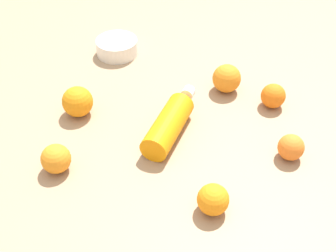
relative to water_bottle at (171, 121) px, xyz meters
The scene contains 9 objects.
ground_plane 0.06m from the water_bottle, behind, with size 2.40×2.40×0.00m, color #9E7F60.
water_bottle is the anchor object (origin of this frame).
orange_0 0.29m from the water_bottle, 17.65° to the left, with size 0.07×0.07×0.07m, color orange.
orange_1 0.30m from the water_bottle, 155.92° to the right, with size 0.07×0.07×0.07m, color orange.
orange_2 0.30m from the water_bottle, 21.35° to the right, with size 0.06×0.06×0.06m, color orange.
orange_3 0.25m from the water_bottle, 161.42° to the left, with size 0.08×0.08×0.08m, color orange.
orange_4 0.23m from the water_bottle, 45.31° to the left, with size 0.08×0.08×0.08m, color orange.
orange_5 0.27m from the water_bottle, 74.24° to the right, with size 0.07×0.07×0.07m, color orange.
ceramic_bowl 0.40m from the water_bottle, 111.69° to the left, with size 0.13×0.13×0.05m, color white.
Camera 1 is at (-0.01, -0.87, 0.78)m, focal length 48.61 mm.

